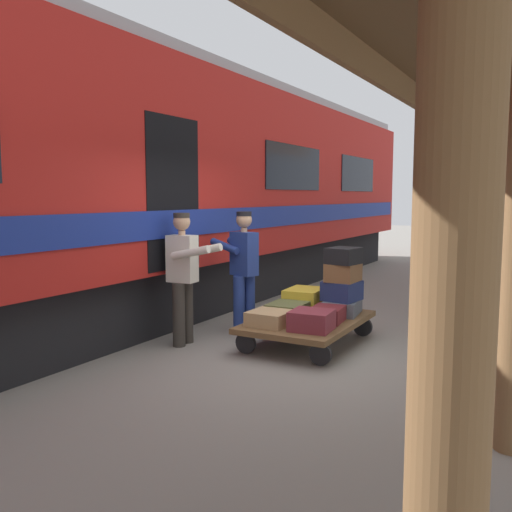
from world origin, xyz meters
TOP-DOWN VIEW (x-y plane):
  - ground_plane at (0.00, 0.00)m, footprint 60.00×60.00m
  - train_car at (3.42, 0.00)m, footprint 3.03×21.30m
  - luggage_cart at (0.24, -0.58)m, footprint 1.25×1.89m
  - suitcase_tan_vintage at (0.51, -0.06)m, footprint 0.49×0.50m
  - suitcase_yellow_case at (0.51, -1.10)m, footprint 0.51×0.62m
  - suitcase_olive_duffel at (0.51, -0.58)m, footprint 0.49×0.62m
  - suitcase_maroon_trunk at (-0.04, -0.58)m, footprint 0.42×0.52m
  - suitcase_burgundy_valise at (-0.04, -0.06)m, footprint 0.51×0.49m
  - suitcase_slate_roller at (-0.04, -1.10)m, footprint 0.51×0.66m
  - suitcase_navy_fabric at (-0.04, -1.08)m, footprint 0.48×0.51m
  - suitcase_brown_leather at (-0.05, -1.07)m, footprint 0.40×0.46m
  - suitcase_black_hardshell at (-0.06, -1.05)m, footprint 0.44×0.47m
  - porter_in_overalls at (1.28, -0.70)m, footprint 0.73×0.55m
  - porter_by_door at (1.63, 0.21)m, footprint 0.69×0.46m

SIDE VIEW (x-z plane):
  - ground_plane at x=0.00m, z-range 0.00..0.00m
  - luggage_cart at x=0.24m, z-range 0.12..0.45m
  - suitcase_tan_vintage at x=0.51m, z-range 0.33..0.51m
  - suitcase_olive_duffel at x=0.51m, z-range 0.33..0.52m
  - suitcase_maroon_trunk at x=-0.04m, z-range 0.33..0.52m
  - suitcase_slate_roller at x=-0.04m, z-range 0.33..0.52m
  - suitcase_burgundy_valise at x=-0.04m, z-range 0.33..0.57m
  - suitcase_yellow_case at x=0.51m, z-range 0.33..0.63m
  - suitcase_navy_fabric at x=-0.04m, z-range 0.52..0.78m
  - suitcase_brown_leather at x=-0.05m, z-range 0.78..1.02m
  - porter_in_overalls at x=1.28m, z-range 0.07..1.78m
  - porter_by_door at x=1.63m, z-range 0.07..1.78m
  - suitcase_black_hardshell at x=-0.06m, z-range 1.02..1.23m
  - train_car at x=3.42m, z-range 0.06..4.06m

